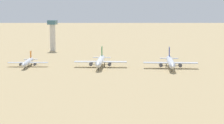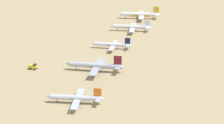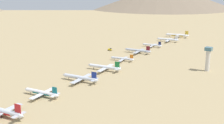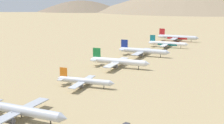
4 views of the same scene
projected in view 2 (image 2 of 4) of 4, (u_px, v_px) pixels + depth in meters
name	position (u px, v px, depth m)	size (l,w,h in m)	color
ground_plane	(77.00, 102.00, 210.64)	(2243.43, 2243.43, 0.00)	tan
parked_jet_0	(140.00, 15.00, 378.12)	(41.41, 33.89, 11.99)	white
parked_jet_1	(132.00, 27.00, 337.84)	(36.80, 30.03, 10.62)	silver
parked_jet_2	(112.00, 45.00, 293.69)	(31.21, 25.39, 9.00)	silver
parked_jet_3	(96.00, 66.00, 251.05)	(38.87, 31.63, 11.21)	#B2B7C1
parked_jet_4	(76.00, 98.00, 208.53)	(31.42, 25.70, 9.09)	silver
service_truck	(33.00, 66.00, 254.59)	(5.42, 3.20, 3.90)	yellow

